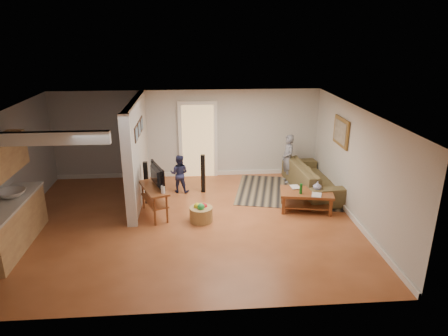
{
  "coord_description": "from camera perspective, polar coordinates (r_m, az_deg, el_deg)",
  "views": [
    {
      "loc": [
        0.2,
        -8.06,
        4.12
      ],
      "look_at": [
        0.85,
        0.46,
        1.1
      ],
      "focal_mm": 32.0,
      "sensor_mm": 36.0,
      "label": 1
    }
  ],
  "objects": [
    {
      "name": "ground",
      "position": [
        9.05,
        -5.21,
        -7.69
      ],
      "size": [
        7.5,
        7.5,
        0.0
      ],
      "primitive_type": "plane",
      "color": "brown",
      "rests_on": "ground"
    },
    {
      "name": "room_shell",
      "position": [
        8.98,
        -12.28,
        1.78
      ],
      "size": [
        7.54,
        6.02,
        2.52
      ],
      "color": "#B5B3AE",
      "rests_on": "ground"
    },
    {
      "name": "area_rug",
      "position": [
        10.73,
        9.83,
        -3.37
      ],
      "size": [
        3.32,
        2.72,
        0.01
      ],
      "primitive_type": "cube",
      "rotation": [
        0.0,
        0.0,
        -0.22
      ],
      "color": "black",
      "rests_on": "ground"
    },
    {
      "name": "sofa",
      "position": [
        10.92,
        12.48,
        -3.17
      ],
      "size": [
        1.16,
        2.54,
        0.72
      ],
      "primitive_type": "imported",
      "rotation": [
        0.0,
        0.0,
        1.65
      ],
      "color": "#413920",
      "rests_on": "ground"
    },
    {
      "name": "coffee_table",
      "position": [
        9.64,
        11.78,
        -3.84
      ],
      "size": [
        1.32,
        0.92,
        0.72
      ],
      "rotation": [
        0.0,
        0.0,
        -0.19
      ],
      "color": "brown",
      "rests_on": "ground"
    },
    {
      "name": "tv_console",
      "position": [
        9.19,
        -9.9,
        -3.08
      ],
      "size": [
        0.8,
        1.19,
        0.96
      ],
      "rotation": [
        0.0,
        0.0,
        0.37
      ],
      "color": "brown",
      "rests_on": "ground"
    },
    {
      "name": "speaker_left",
      "position": [
        9.93,
        -11.02,
        -2.08
      ],
      "size": [
        0.11,
        0.11,
        1.07
      ],
      "primitive_type": "cube",
      "rotation": [
        0.0,
        0.0,
        0.01
      ],
      "color": "black",
      "rests_on": "ground"
    },
    {
      "name": "speaker_right",
      "position": [
        10.42,
        -3.0,
        -0.81
      ],
      "size": [
        0.12,
        0.12,
        1.03
      ],
      "primitive_type": "cube",
      "rotation": [
        0.0,
        0.0,
        -0.19
      ],
      "color": "black",
      "rests_on": "ground"
    },
    {
      "name": "toy_basket",
      "position": [
        8.99,
        -3.3,
        -6.49
      ],
      "size": [
        0.51,
        0.51,
        0.46
      ],
      "color": "#9D7744",
      "rests_on": "ground"
    },
    {
      "name": "child",
      "position": [
        11.43,
        8.93,
        -1.9
      ],
      "size": [
        0.39,
        0.53,
        1.36
      ],
      "primitive_type": "imported",
      "rotation": [
        0.0,
        0.0,
        -1.44
      ],
      "color": "slate",
      "rests_on": "ground"
    },
    {
      "name": "toddler",
      "position": [
        10.67,
        -6.3,
        -3.37
      ],
      "size": [
        0.56,
        0.48,
        1.01
      ],
      "primitive_type": "imported",
      "rotation": [
        0.0,
        0.0,
        2.93
      ],
      "color": "#222447",
      "rests_on": "ground"
    }
  ]
}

